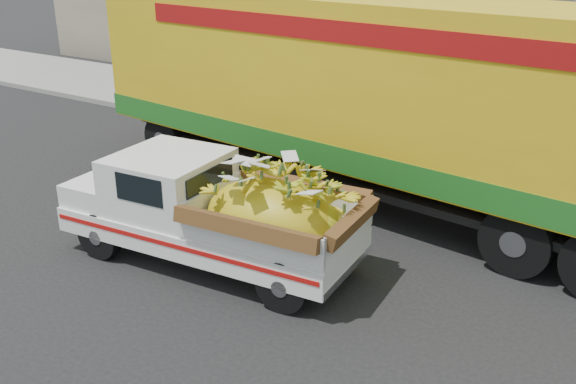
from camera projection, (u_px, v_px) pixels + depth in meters
The scene contains 6 objects.
ground at pixel (200, 241), 10.79m from camera, with size 100.00×100.00×0.00m, color black.
curb at pixel (356, 150), 15.10m from camera, with size 60.00×0.25×0.15m, color gray.
sidewalk at pixel (393, 130), 16.73m from camera, with size 60.00×4.00×0.14m, color gray.
building_left at pixel (270, 0), 24.49m from camera, with size 18.00×6.00×5.00m, color gray.
pickup_truck at pixel (229, 214), 9.64m from camera, with size 4.83×2.13×1.65m.
semi_trailer at pixel (364, 92), 11.73m from camera, with size 12.04×3.83×3.80m.
Camera 1 is at (6.59, -7.29, 4.77)m, focal length 40.00 mm.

